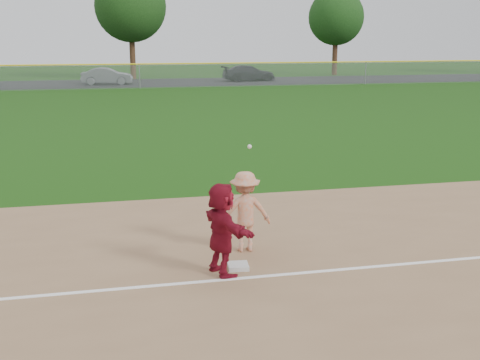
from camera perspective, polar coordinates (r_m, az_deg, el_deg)
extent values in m
plane|color=#18430D|center=(11.93, 1.57, -7.75)|extent=(160.00, 160.00, 0.00)
cube|color=white|center=(11.20, 2.57, -9.08)|extent=(60.00, 0.10, 0.01)
cube|color=black|center=(57.01, -9.80, 9.06)|extent=(120.00, 10.00, 0.01)
cube|color=silver|center=(11.54, -0.18, -8.17)|extent=(0.42, 0.42, 0.09)
imported|color=maroon|center=(11.02, -1.71, -4.67)|extent=(0.95, 1.69, 1.74)
imported|color=#5B5E63|center=(55.61, -12.49, 9.60)|extent=(4.63, 1.99, 1.48)
imported|color=black|center=(58.59, 0.83, 10.10)|extent=(5.20, 2.34, 1.48)
imported|color=#B0B1B3|center=(12.23, 0.47, -3.00)|extent=(1.09, 0.65, 1.66)
sphere|color=white|center=(11.52, 0.92, 3.19)|extent=(0.09, 0.09, 0.09)
plane|color=#999EA0|center=(50.96, -9.50, 9.67)|extent=(110.00, 0.00, 110.00)
cylinder|color=yellow|center=(50.90, -9.55, 10.79)|extent=(110.00, 0.12, 0.12)
cylinder|color=gray|center=(50.96, -9.50, 9.67)|extent=(0.08, 0.08, 2.00)
cylinder|color=gray|center=(55.72, 11.81, 9.89)|extent=(0.08, 0.08, 2.00)
cylinder|color=#3E2716|center=(62.38, -10.14, 11.30)|extent=(0.56, 0.56, 4.10)
sphere|color=#143510|center=(62.39, -10.34, 15.92)|extent=(7.00, 7.00, 7.00)
cylinder|color=#3D2416|center=(68.25, 8.97, 11.33)|extent=(0.56, 0.56, 3.64)
sphere|color=#143710|center=(68.23, 9.11, 15.00)|extent=(6.00, 6.00, 6.00)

